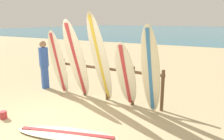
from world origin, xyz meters
name	(u,v)px	position (x,y,z in m)	size (l,w,h in m)	color
ground_plane	(47,126)	(0.00, 0.00, 0.00)	(120.00, 120.00, 0.00)	tan
ocean_water	(219,30)	(0.00, 58.00, 0.00)	(120.00, 80.00, 0.01)	teal
surfboard_rack	(107,78)	(0.34, 2.11, 0.69)	(3.45, 0.09, 1.11)	brown
surfboard_leaning_far_left	(58,63)	(-1.20, 1.74, 1.04)	(0.55, 0.65, 2.08)	silver
surfboard_leaning_left	(77,61)	(-0.42, 1.68, 1.20)	(0.65, 1.04, 2.39)	white
surfboard_leaning_center_left	(100,59)	(0.33, 1.76, 1.29)	(0.65, 0.95, 2.59)	silver
surfboard_leaning_center	(126,76)	(1.15, 1.73, 0.93)	(0.57, 0.90, 1.86)	silver
surfboard_leaning_center_right	(151,71)	(1.83, 1.66, 1.14)	(0.51, 0.70, 2.29)	beige
surfboard_lying_on_sand	(67,134)	(0.68, -0.11, 0.04)	(2.27, 1.18, 0.08)	beige
beachgoer_standing	(44,63)	(-2.14, 2.04, 0.92)	(0.25, 0.31, 1.67)	#3359B2
sand_bucket	(3,115)	(-1.20, -0.25, 0.09)	(0.17, 0.17, 0.19)	#B73338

